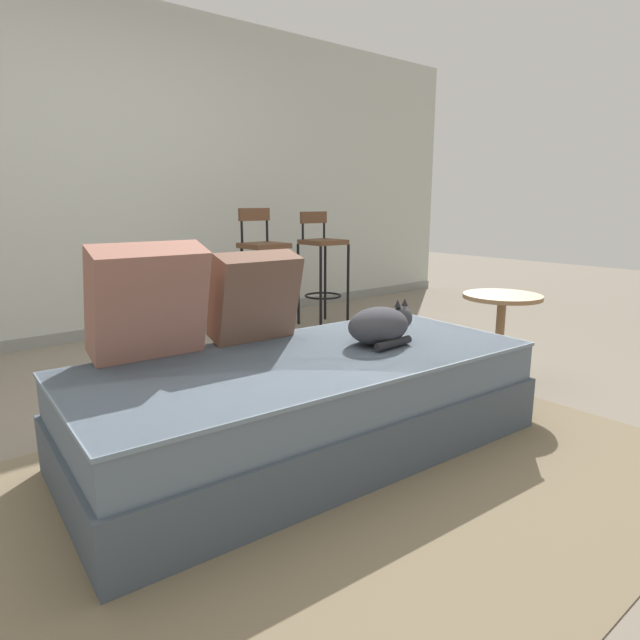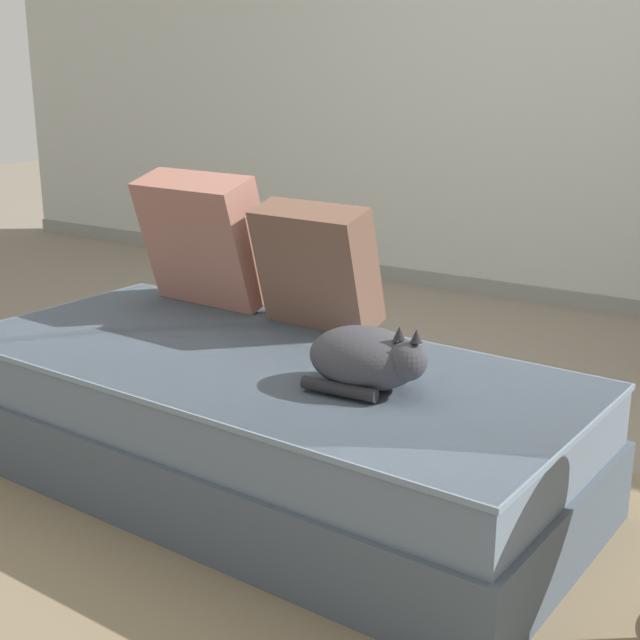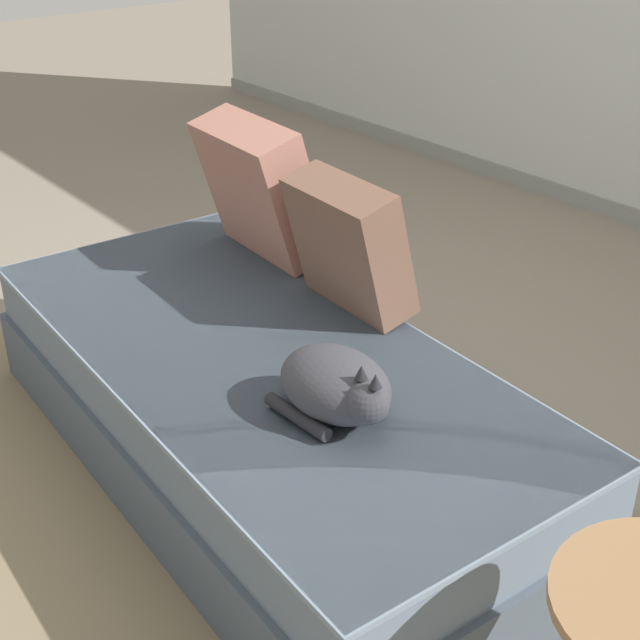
% 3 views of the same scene
% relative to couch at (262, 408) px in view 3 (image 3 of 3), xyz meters
% --- Properties ---
extents(ground_plane, '(16.00, 16.00, 0.00)m').
position_rel_couch_xyz_m(ground_plane, '(0.00, 0.40, -0.21)').
color(ground_plane, slate).
rests_on(ground_plane, ground).
extents(area_rug, '(2.71, 2.02, 0.01)m').
position_rel_couch_xyz_m(area_rug, '(0.00, -0.30, -0.21)').
color(area_rug, '#75664C').
rests_on(area_rug, ground).
extents(couch, '(2.06, 1.03, 0.42)m').
position_rel_couch_xyz_m(couch, '(0.00, 0.00, 0.00)').
color(couch, '#44505B').
rests_on(couch, ground).
extents(throw_pillow_corner, '(0.48, 0.31, 0.49)m').
position_rel_couch_xyz_m(throw_pillow_corner, '(-0.53, 0.39, 0.45)').
color(throw_pillow_corner, '#936051').
rests_on(throw_pillow_corner, couch).
extents(throw_pillow_middle, '(0.41, 0.26, 0.42)m').
position_rel_couch_xyz_m(throw_pillow_middle, '(-0.03, 0.36, 0.42)').
color(throw_pillow_middle, brown).
rests_on(throw_pillow_middle, couch).
extents(cat, '(0.36, 0.26, 0.20)m').
position_rel_couch_xyz_m(cat, '(0.40, -0.05, 0.29)').
color(cat, '#333338').
rests_on(cat, couch).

